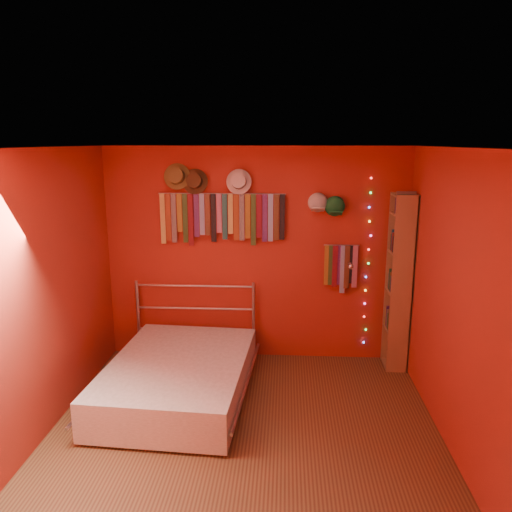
% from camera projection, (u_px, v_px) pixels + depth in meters
% --- Properties ---
extents(ground, '(3.50, 3.50, 0.00)m').
position_uv_depth(ground, '(244.00, 437.00, 4.40)').
color(ground, '#522F1C').
rests_on(ground, ground).
extents(back_wall, '(3.50, 0.02, 2.50)m').
position_uv_depth(back_wall, '(256.00, 255.00, 5.82)').
color(back_wall, maroon).
rests_on(back_wall, ground).
extents(right_wall, '(0.02, 3.50, 2.50)m').
position_uv_depth(right_wall, '(459.00, 306.00, 4.02)').
color(right_wall, maroon).
rests_on(right_wall, ground).
extents(left_wall, '(0.02, 3.50, 2.50)m').
position_uv_depth(left_wall, '(37.00, 298.00, 4.22)').
color(left_wall, maroon).
rests_on(left_wall, ground).
extents(ceiling, '(3.50, 3.50, 0.02)m').
position_uv_depth(ceiling, '(242.00, 148.00, 3.84)').
color(ceiling, white).
rests_on(ceiling, back_wall).
extents(tie_rack, '(1.45, 0.03, 0.61)m').
position_uv_depth(tie_rack, '(222.00, 216.00, 5.67)').
color(tie_rack, '#ABABB0').
rests_on(tie_rack, back_wall).
extents(small_tie_rack, '(0.40, 0.03, 0.57)m').
position_uv_depth(small_tie_rack, '(341.00, 266.00, 5.72)').
color(small_tie_rack, '#ABABB0').
rests_on(small_tie_rack, back_wall).
extents(fedora_olive, '(0.30, 0.16, 0.30)m').
position_uv_depth(fedora_olive, '(176.00, 176.00, 5.57)').
color(fedora_olive, olive).
rests_on(fedora_olive, back_wall).
extents(fedora_brown, '(0.29, 0.16, 0.28)m').
position_uv_depth(fedora_brown, '(195.00, 181.00, 5.57)').
color(fedora_brown, '#4B321A').
rests_on(fedora_brown, back_wall).
extents(fedora_white, '(0.28, 0.15, 0.28)m').
position_uv_depth(fedora_white, '(239.00, 181.00, 5.54)').
color(fedora_white, white).
rests_on(fedora_white, back_wall).
extents(cap_white, '(0.20, 0.25, 0.20)m').
position_uv_depth(cap_white, '(318.00, 203.00, 5.59)').
color(cap_white, silver).
rests_on(cap_white, back_wall).
extents(cap_green, '(0.20, 0.25, 0.20)m').
position_uv_depth(cap_green, '(335.00, 206.00, 5.58)').
color(cap_green, '#1A7835').
rests_on(cap_green, back_wall).
extents(fairy_lights, '(0.06, 0.02, 1.97)m').
position_uv_depth(fairy_lights, '(367.00, 263.00, 5.72)').
color(fairy_lights, '#FF3333').
rests_on(fairy_lights, back_wall).
extents(reading_lamp, '(0.06, 0.27, 0.08)m').
position_uv_depth(reading_lamp, '(350.00, 266.00, 5.57)').
color(reading_lamp, '#ABABB0').
rests_on(reading_lamp, back_wall).
extents(bookshelf, '(0.25, 0.34, 2.00)m').
position_uv_depth(bookshelf, '(402.00, 282.00, 5.56)').
color(bookshelf, '#A17C48').
rests_on(bookshelf, ground).
extents(bed, '(1.54, 1.99, 0.94)m').
position_uv_depth(bed, '(179.00, 377.00, 5.04)').
color(bed, '#ABABB0').
rests_on(bed, ground).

